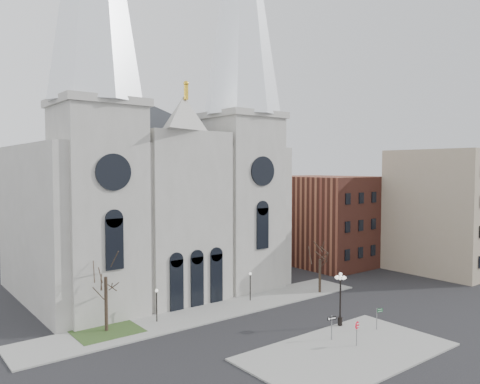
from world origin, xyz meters
TOP-DOWN VIEW (x-y plane):
  - ground at (0.00, 0.00)m, footprint 160.00×160.00m
  - sidewalk_near at (3.00, -5.00)m, footprint 18.00×10.00m
  - sidewalk_far at (0.00, 11.00)m, footprint 40.00×6.00m
  - grass_patch at (-11.00, 12.00)m, footprint 6.00×5.00m
  - cathedral at (0.00, 22.86)m, footprint 33.00×26.66m
  - bg_building_brick at (30.00, 22.00)m, footprint 14.00×18.00m
  - bg_building_tan at (38.00, 6.00)m, footprint 10.00×14.00m
  - tree_left at (-11.00, 12.00)m, footprint 3.20×3.20m
  - tree_right at (15.00, 9.00)m, footprint 3.20×3.20m
  - ped_lamp_left at (-6.00, 11.50)m, footprint 0.32×0.32m
  - ped_lamp_right at (6.00, 11.50)m, footprint 0.32×0.32m
  - stop_sign at (4.51, -4.77)m, footprint 0.78×0.20m
  - globe_lamp at (7.45, -0.50)m, footprint 1.30×1.30m
  - one_way_sign at (3.92, -2.49)m, footprint 0.95×0.23m
  - street_name_sign at (9.36, -3.40)m, footprint 0.62×0.27m

SIDE VIEW (x-z plane):
  - ground at x=0.00m, z-range 0.00..0.00m
  - sidewalk_near at x=3.00m, z-range 0.00..0.14m
  - sidewalk_far at x=0.00m, z-range 0.00..0.14m
  - grass_patch at x=-11.00m, z-range 0.00..0.18m
  - street_name_sign at x=9.36m, z-range 0.34..2.39m
  - one_way_sign at x=3.92m, z-range 0.53..2.72m
  - stop_sign at x=4.51m, z-range 0.63..2.83m
  - ped_lamp_left at x=-6.00m, z-range 0.70..3.96m
  - ped_lamp_right at x=6.00m, z-range 0.70..3.96m
  - globe_lamp at x=7.45m, z-range 0.81..6.01m
  - tree_right at x=15.00m, z-range 1.47..7.47m
  - tree_left at x=-11.00m, z-range 1.83..9.33m
  - bg_building_brick at x=30.00m, z-range 0.00..14.00m
  - bg_building_tan at x=38.00m, z-range 0.00..18.00m
  - cathedral at x=0.00m, z-range -8.52..45.48m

